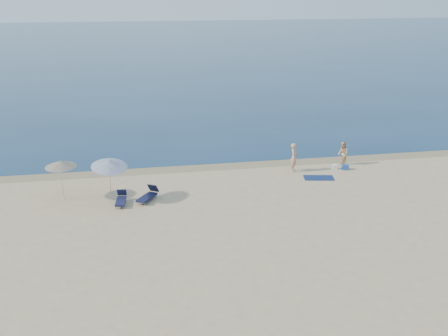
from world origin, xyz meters
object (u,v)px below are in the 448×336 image
object	(u,v)px
blue_cooler	(345,167)
umbrella_near	(109,164)
person_left	(294,157)
person_right	(343,154)

from	to	relation	value
blue_cooler	umbrella_near	bearing A→B (deg)	-153.24
person_left	umbrella_near	xyz separation A→B (m)	(-11.45, -3.23, 1.27)
person_left	umbrella_near	size ratio (longest dim) A/B	0.71
person_right	blue_cooler	bearing A→B (deg)	-9.95
person_left	umbrella_near	bearing A→B (deg)	129.82
person_left	person_right	world-z (taller)	person_left
umbrella_near	blue_cooler	bearing A→B (deg)	-1.42
person_left	blue_cooler	xyz separation A→B (m)	(3.38, -0.32, -0.76)
person_right	blue_cooler	size ratio (longest dim) A/B	3.50
person_left	person_right	distance (m)	3.63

